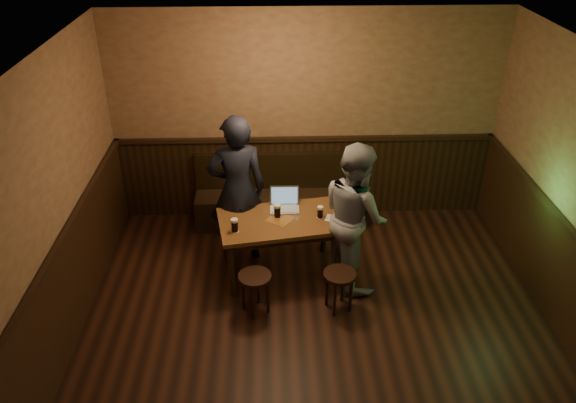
% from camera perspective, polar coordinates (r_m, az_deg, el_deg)
% --- Properties ---
extents(room, '(5.04, 6.04, 2.84)m').
position_cam_1_polar(room, '(4.98, 3.68, -5.76)').
color(room, black).
rests_on(room, ground).
extents(bench, '(2.20, 0.50, 0.95)m').
position_cam_1_polar(bench, '(7.57, -0.97, 0.01)').
color(bench, black).
rests_on(bench, ground).
extents(pub_table, '(1.49, 1.01, 0.74)m').
position_cam_1_polar(pub_table, '(6.43, -0.81, -2.55)').
color(pub_table, '#5E2E1A').
rests_on(pub_table, ground).
extents(stool_left, '(0.42, 0.42, 0.48)m').
position_cam_1_polar(stool_left, '(6.02, -3.37, -8.23)').
color(stool_left, black).
rests_on(stool_left, ground).
extents(stool_right, '(0.47, 0.47, 0.48)m').
position_cam_1_polar(stool_right, '(6.07, 5.24, -7.99)').
color(stool_right, black).
rests_on(stool_right, ground).
extents(pint_left, '(0.10, 0.10, 0.16)m').
position_cam_1_polar(pint_left, '(6.15, -5.45, -2.42)').
color(pint_left, maroon).
rests_on(pint_left, pub_table).
extents(pint_mid, '(0.10, 0.10, 0.16)m').
position_cam_1_polar(pint_mid, '(6.38, -1.09, -0.96)').
color(pint_mid, maroon).
rests_on(pint_mid, pub_table).
extents(pint_right, '(0.09, 0.09, 0.15)m').
position_cam_1_polar(pint_right, '(6.38, 3.29, -1.08)').
color(pint_right, maroon).
rests_on(pint_right, pub_table).
extents(laptop, '(0.34, 0.27, 0.24)m').
position_cam_1_polar(laptop, '(6.57, -0.36, -0.14)').
color(laptop, silver).
rests_on(laptop, pub_table).
extents(menu, '(0.26, 0.22, 0.00)m').
position_cam_1_polar(menu, '(6.40, 4.83, -1.76)').
color(menu, silver).
rests_on(menu, pub_table).
extents(person_suit, '(0.74, 0.55, 1.87)m').
position_cam_1_polar(person_suit, '(6.58, -5.18, 1.15)').
color(person_suit, black).
rests_on(person_suit, ground).
extents(person_grey, '(0.91, 1.02, 1.73)m').
position_cam_1_polar(person_grey, '(6.25, 6.80, -1.40)').
color(person_grey, gray).
rests_on(person_grey, ground).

